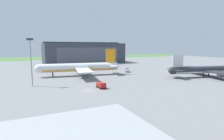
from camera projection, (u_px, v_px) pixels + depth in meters
ground_plane at (88, 91)px, 63.02m from camera, size 440.00×440.00×0.00m
grass_field_strip at (43, 58)px, 229.00m from camera, size 440.00×56.00×0.08m
maintenance_hangar at (83, 53)px, 167.42m from camera, size 70.30×35.94×19.28m
airliner_far_left at (80, 68)px, 95.12m from camera, size 43.94×37.36×14.05m
airliner_near_left at (209, 70)px, 91.58m from camera, size 45.22×35.45×11.46m
baggage_tug at (101, 85)px, 66.80m from camera, size 2.69×4.63×2.19m
pushback_tractor at (127, 70)px, 108.59m from camera, size 3.51×4.73×2.05m
apron_light_mast at (31, 58)px, 68.75m from camera, size 2.40×0.50×18.58m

